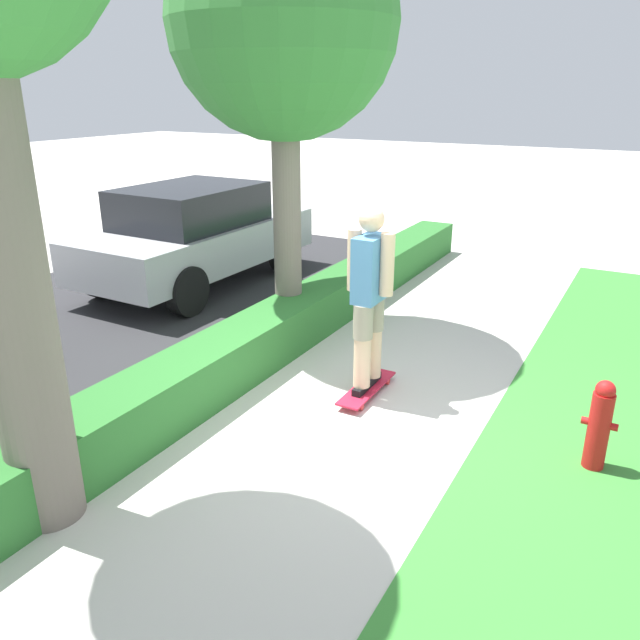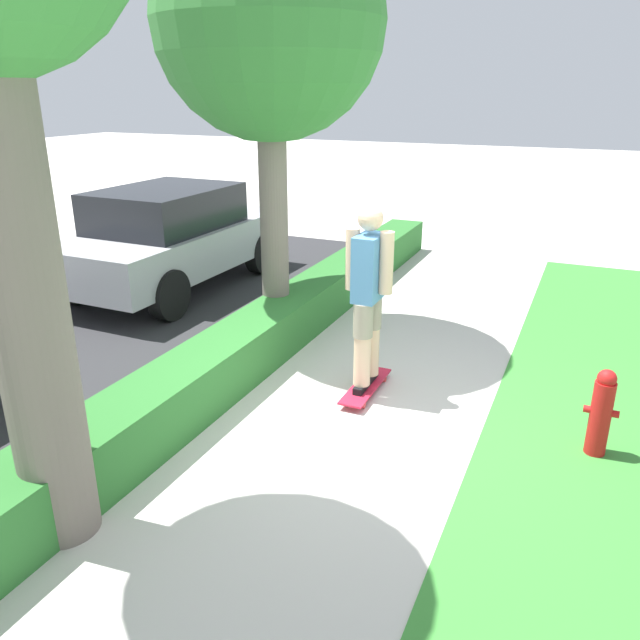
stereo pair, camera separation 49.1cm
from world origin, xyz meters
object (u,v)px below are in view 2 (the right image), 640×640
tree_mid (269,24)px  parked_car_middle (172,237)px  skateboard (366,386)px  skater_person (368,293)px  fire_hydrant (601,412)px

tree_mid → parked_car_middle: 3.76m
skateboard → tree_mid: bearing=56.1°
skater_person → parked_car_middle: bearing=61.2°
skater_person → tree_mid: (1.05, 1.57, 2.47)m
parked_car_middle → fire_hydrant: 6.54m
skater_person → tree_mid: size_ratio=0.38×
parked_car_middle → fire_hydrant: parked_car_middle is taller
skater_person → fire_hydrant: bearing=-97.1°
skater_person → fire_hydrant: 2.27m
skater_person → parked_car_middle: 4.47m
skater_person → parked_car_middle: skater_person is taller
skateboard → fire_hydrant: 2.20m
skater_person → tree_mid: 3.11m
tree_mid → parked_car_middle: (1.10, 2.34, -2.73)m
skater_person → fire_hydrant: (-0.27, -2.16, -0.67)m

